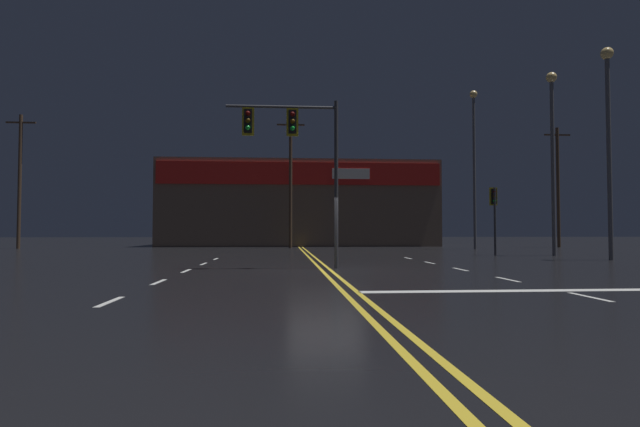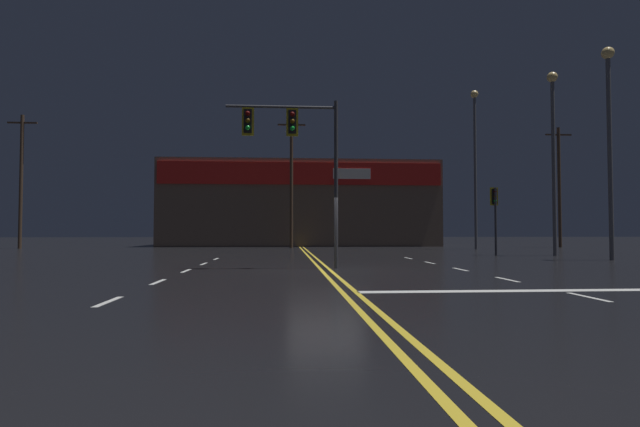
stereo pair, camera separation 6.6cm
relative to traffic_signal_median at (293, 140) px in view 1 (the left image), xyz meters
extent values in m
plane|color=black|center=(1.11, -0.88, -4.54)|extent=(200.00, 200.00, 0.00)
cube|color=gold|center=(0.96, -0.88, -4.53)|extent=(0.12, 60.00, 0.01)
cube|color=gold|center=(1.26, -0.88, -4.53)|extent=(0.12, 60.00, 0.01)
cube|color=silver|center=(-3.49, -8.08, -4.53)|extent=(0.12, 1.40, 0.01)
cube|color=silver|center=(-3.49, -4.48, -4.53)|extent=(0.12, 1.40, 0.01)
cube|color=silver|center=(-3.49, -0.88, -4.53)|extent=(0.12, 1.40, 0.01)
cube|color=silver|center=(-3.49, 2.72, -4.53)|extent=(0.12, 1.40, 0.01)
cube|color=silver|center=(-3.49, 6.32, -4.53)|extent=(0.12, 1.40, 0.01)
cube|color=silver|center=(5.72, -8.08, -4.53)|extent=(0.12, 1.40, 0.01)
cube|color=silver|center=(5.72, -4.48, -4.53)|extent=(0.12, 1.40, 0.01)
cube|color=silver|center=(5.72, -0.88, -4.53)|extent=(0.12, 1.40, 0.01)
cube|color=silver|center=(5.72, 2.72, -4.53)|extent=(0.12, 1.40, 0.01)
cube|color=silver|center=(5.72, 6.32, -4.53)|extent=(0.12, 1.40, 0.01)
cube|color=silver|center=(5.72, -6.99, -4.53)|extent=(8.85, 0.40, 0.01)
cylinder|color=#38383D|center=(1.56, 0.01, -1.55)|extent=(0.14, 0.14, 5.96)
cylinder|color=#38383D|center=(-0.39, 0.01, 1.18)|extent=(3.90, 0.10, 0.10)
cube|color=black|center=(0.00, 0.01, 0.64)|extent=(0.28, 0.24, 0.84)
cube|color=gold|center=(0.00, 0.01, 0.64)|extent=(0.42, 0.08, 0.99)
sphere|color=#500705|center=(0.00, -0.15, 0.89)|extent=(0.17, 0.17, 0.17)
sphere|color=#543707|center=(0.00, -0.15, 0.64)|extent=(0.17, 0.17, 0.17)
sphere|color=green|center=(0.00, -0.15, 0.39)|extent=(0.17, 0.17, 0.17)
cube|color=black|center=(-1.56, 0.01, 0.64)|extent=(0.28, 0.24, 0.84)
cube|color=gold|center=(-1.56, 0.01, 0.64)|extent=(0.42, 0.08, 0.99)
sphere|color=#500705|center=(-1.56, -0.15, 0.89)|extent=(0.17, 0.17, 0.17)
sphere|color=#543707|center=(-1.56, -0.15, 0.64)|extent=(0.17, 0.17, 0.17)
sphere|color=green|center=(-1.56, -0.15, 0.39)|extent=(0.17, 0.17, 0.17)
cylinder|color=#38383D|center=(11.22, 8.88, -2.69)|extent=(0.13, 0.13, 3.70)
cube|color=black|center=(11.22, 9.06, -1.31)|extent=(0.28, 0.24, 0.84)
cube|color=gold|center=(11.22, 9.06, -1.31)|extent=(0.42, 0.08, 0.99)
sphere|color=#500705|center=(11.22, 8.90, -1.06)|extent=(0.17, 0.17, 0.17)
sphere|color=#543707|center=(11.22, 8.90, -1.31)|extent=(0.17, 0.17, 0.17)
sphere|color=green|center=(11.22, 8.90, -1.56)|extent=(0.17, 0.17, 0.17)
cylinder|color=#59595E|center=(13.73, 18.12, 1.12)|extent=(0.20, 0.20, 11.31)
sphere|color=#F9D17A|center=(13.73, 18.12, 6.94)|extent=(0.56, 0.56, 0.56)
cylinder|color=#59595E|center=(14.17, 8.19, 0.21)|extent=(0.20, 0.20, 9.49)
sphere|color=#F9D17A|center=(14.17, 8.19, 5.12)|extent=(0.56, 0.56, 0.56)
cylinder|color=#59595E|center=(14.53, 4.06, 0.13)|extent=(0.20, 0.20, 9.32)
sphere|color=#F9D17A|center=(14.53, 4.06, 4.96)|extent=(0.56, 0.56, 0.56)
cube|color=brown|center=(1.11, 29.40, -0.78)|extent=(24.38, 10.00, 7.51)
cube|color=red|center=(1.11, 24.30, 1.66)|extent=(23.89, 0.20, 1.88)
cube|color=white|center=(5.38, 24.25, 1.66)|extent=(3.20, 0.16, 0.90)
cylinder|color=#4C3828|center=(-20.37, 21.84, 0.58)|extent=(0.26, 0.26, 10.23)
cube|color=#4C3828|center=(-20.37, 21.84, 5.10)|extent=(2.20, 0.12, 0.12)
cylinder|color=#4C3828|center=(0.24, 21.84, 0.66)|extent=(0.26, 0.26, 10.38)
cube|color=#4C3828|center=(0.24, 21.84, 5.25)|extent=(2.20, 0.12, 0.12)
cylinder|color=#4C3828|center=(22.26, 21.84, 0.41)|extent=(0.26, 0.26, 9.89)
cube|color=#4C3828|center=(22.26, 21.84, 4.75)|extent=(2.20, 0.12, 0.12)
camera|label=1|loc=(-0.31, -17.56, -3.24)|focal=28.00mm
camera|label=2|loc=(-0.25, -17.56, -3.24)|focal=28.00mm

